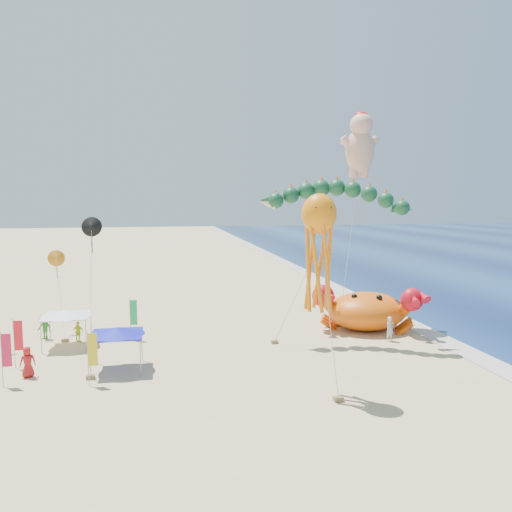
% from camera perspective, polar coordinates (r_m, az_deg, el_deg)
% --- Properties ---
extents(ground, '(320.00, 320.00, 0.00)m').
position_cam_1_polar(ground, '(35.56, 3.86, -10.76)').
color(ground, '#D1B784').
rests_on(ground, ground).
extents(foam_strip, '(320.00, 320.00, 0.00)m').
position_cam_1_polar(foam_strip, '(40.30, 20.78, -9.08)').
color(foam_strip, silver).
rests_on(foam_strip, ground).
extents(crab_inflatable, '(8.62, 7.44, 3.78)m').
position_cam_1_polar(crab_inflatable, '(41.48, 12.60, -6.01)').
color(crab_inflatable, '#DD570B').
rests_on(crab_inflatable, ground).
extents(dragon_kite, '(10.91, 4.73, 11.62)m').
position_cam_1_polar(dragon_kite, '(36.66, 9.00, 6.24)').
color(dragon_kite, '#103E23').
rests_on(dragon_kite, ground).
extents(cherub_kite, '(3.52, 2.54, 17.76)m').
position_cam_1_polar(cherub_kite, '(43.46, 11.83, 12.53)').
color(cherub_kite, '#F9B398').
rests_on(cherub_kite, ground).
extents(octopus_kite, '(1.91, 2.47, 10.86)m').
position_cam_1_polar(octopus_kite, '(26.72, 7.19, 1.43)').
color(octopus_kite, orange).
rests_on(octopus_kite, ground).
extents(canopy_blue, '(3.42, 3.42, 2.71)m').
position_cam_1_polar(canopy_blue, '(32.26, -15.62, -8.29)').
color(canopy_blue, gray).
rests_on(canopy_blue, ground).
extents(canopy_white, '(3.48, 3.48, 2.71)m').
position_cam_1_polar(canopy_white, '(38.37, -20.84, -6.11)').
color(canopy_white, gray).
rests_on(canopy_white, ground).
extents(feather_flags, '(7.34, 9.07, 3.20)m').
position_cam_1_polar(feather_flags, '(33.71, -20.85, -8.59)').
color(feather_flags, gray).
rests_on(feather_flags, ground).
extents(beachgoers, '(27.77, 9.48, 1.86)m').
position_cam_1_polar(beachgoers, '(37.76, -19.02, -8.66)').
color(beachgoers, '#A61A1C').
rests_on(beachgoers, ground).
extents(small_kites, '(9.04, 11.29, 9.46)m').
position_cam_1_polar(small_kites, '(38.33, -23.06, 0.02)').
color(small_kites, '#FE54C7').
rests_on(small_kites, ground).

